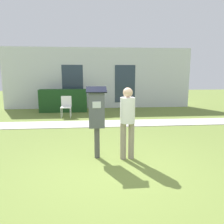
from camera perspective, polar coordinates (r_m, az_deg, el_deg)
name	(u,v)px	position (r m, az deg, el deg)	size (l,w,h in m)	color
ground_plane	(113,170)	(4.45, 0.16, -14.86)	(40.00, 40.00, 0.00)	olive
sidewalk	(103,124)	(8.20, -2.44, -3.05)	(12.00, 1.10, 0.02)	beige
building_facade	(99,78)	(11.90, -3.43, 8.77)	(10.00, 0.26, 3.20)	silver
parking_meter	(97,113)	(4.77, -4.03, -0.32)	(0.44, 0.31, 1.59)	#4C4C4C
person_standing	(127,118)	(4.72, 4.07, -1.51)	(0.32, 0.32, 1.58)	gray
outdoor_chair_left	(66,105)	(9.60, -11.89, 1.84)	(0.44, 0.44, 0.90)	white
outdoor_chair_middle	(98,104)	(9.77, -3.56, 2.18)	(0.44, 0.44, 0.90)	white
hedge_row	(63,101)	(10.95, -12.56, 2.93)	(2.27, 0.60, 1.10)	#1E471E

